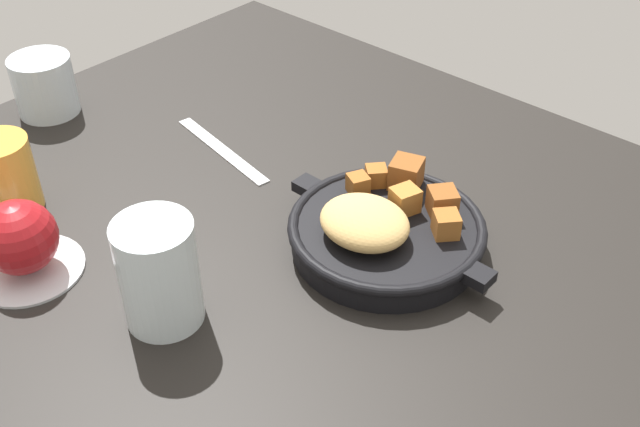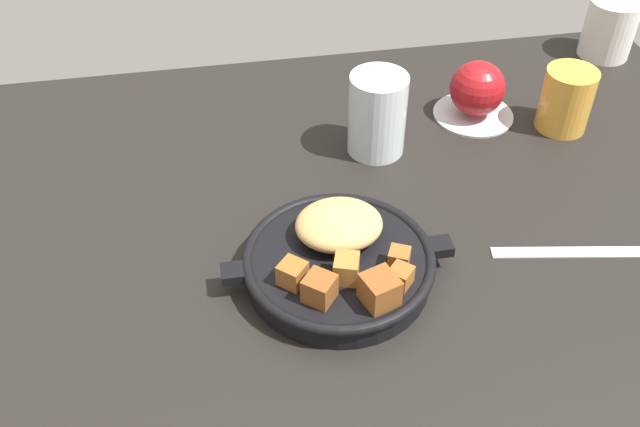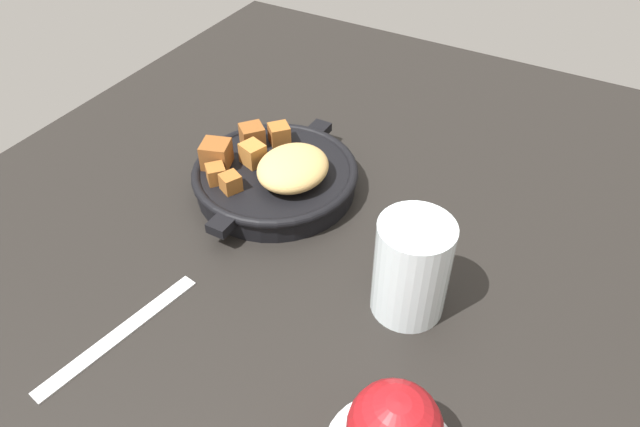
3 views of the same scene
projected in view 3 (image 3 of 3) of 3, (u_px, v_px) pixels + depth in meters
The scene contains 4 objects.
ground_plane at pixel (294, 229), 70.04cm from camera, with size 106.19×83.43×2.40cm, color black.
cast_iron_skillet at pixel (276, 174), 72.09cm from camera, with size 24.66×20.41×6.54cm.
butter_knife at pixel (119, 334), 56.87cm from camera, with size 18.16×1.60×0.36cm, color silver.
water_glass_tall at pixel (412, 268), 56.22cm from camera, with size 7.36×7.36×10.80cm, color silver.
Camera 3 is at (43.16, 27.92, 46.51)cm, focal length 33.05 mm.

